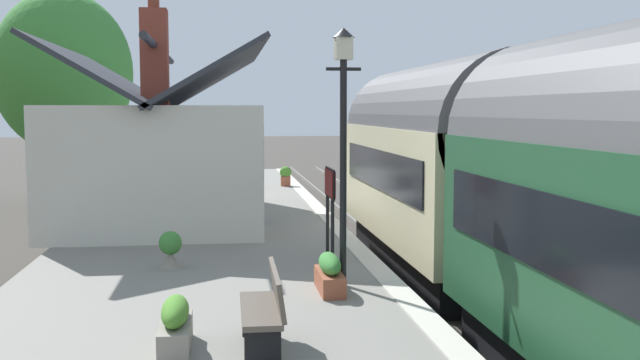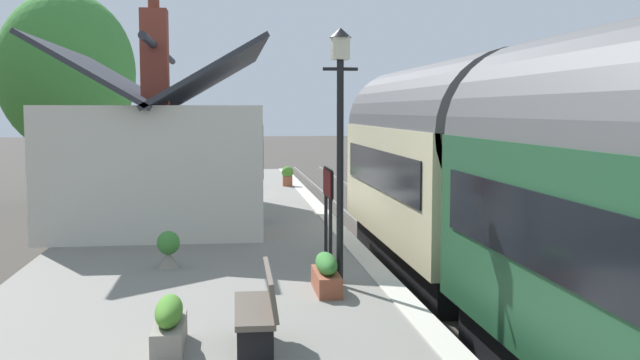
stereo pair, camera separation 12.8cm
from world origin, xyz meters
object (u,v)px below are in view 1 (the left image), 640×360
Objects in this scene: bench_near_building at (236,175)px; station_sign_board at (330,191)px; bench_mid_platform at (266,307)px; tree_behind_building at (63,73)px; planter_edge_far at (286,175)px; planter_by_door at (330,273)px; station_building at (162,158)px; planter_bench_right at (170,250)px; lamp_post_platform at (343,107)px; planter_corner_building at (175,325)px; train at (512,182)px.

bench_near_building is 0.90× the size of station_sign_board.
bench_mid_platform is 0.19× the size of tree_behind_building.
planter_by_door is at bearing 177.63° from planter_edge_far.
tree_behind_building reaches higher than station_building.
lamp_post_platform is at bearing -121.16° from planter_bench_right.
bench_near_building is 16.23m from planter_corner_building.
train is 13.50m from bench_near_building.
lamp_post_platform is at bearing -156.45° from station_building.
station_sign_board is (-5.28, -3.19, -0.25)m from station_building.
train is at bearing -71.34° from planter_by_door.
lamp_post_platform is (2.86, -1.28, 2.11)m from bench_mid_platform.
planter_corner_building is at bearing 139.68° from planter_by_door.
planter_edge_far reaches higher than planter_corner_building.
station_sign_board reaches higher than bench_mid_platform.
planter_edge_far is 1.15× the size of planter_bench_right.
bench_near_building reaches higher than planter_edge_far.
planter_corner_building is at bearing 171.33° from planter_edge_far.
lamp_post_platform is (-1.56, -2.57, 2.29)m from planter_bench_right.
tree_behind_building is at bearing 60.90° from bench_near_building.
bench_near_building is 1.36× the size of planter_corner_building.
planter_corner_building is at bearing 176.71° from bench_near_building.
train is at bearing -148.05° from tree_behind_building.
station_building is 10.80m from tree_behind_building.
planter_edge_far is 0.19× the size of lamp_post_platform.
station_building reaches higher than planter_by_door.
station_sign_board is at bearing -153.94° from tree_behind_building.
train is 11.28× the size of bench_mid_platform.
planter_by_door is (-13.85, -1.06, -0.22)m from bench_near_building.
lamp_post_platform reaches higher than train.
planter_corner_building is 0.14× the size of tree_behind_building.
station_building is 6.70m from bench_near_building.
planter_by_door is 18.88m from tree_behind_building.
planter_edge_far is at bearing -1.32° from station_sign_board.
planter_bench_right is at bearing 173.94° from bench_near_building.
station_sign_board is at bearing -16.05° from bench_mid_platform.
station_sign_board is at bearing -173.25° from bench_near_building.
bench_mid_platform is at bearing 174.54° from planter_edge_far.
station_building is at bearing -156.90° from tree_behind_building.
tree_behind_building is at bearing 17.00° from planter_bench_right.
bench_near_building is 7.59m from tree_behind_building.
bench_near_building is at bearing -15.83° from station_building.
station_sign_board is (1.16, 2.74, -0.22)m from train.
train is 5.57m from planter_bench_right.
station_sign_board reaches higher than planter_edge_far.
station_sign_board is (1.86, -0.08, -1.40)m from lamp_post_platform.
train reaches higher than planter_by_door.
planter_edge_far is 14.54m from lamp_post_platform.
tree_behind_building is (2.46, 7.61, 3.49)m from planter_edge_far.
planter_bench_right is at bearing -163.00° from tree_behind_building.
planter_edge_far is 0.67× the size of planter_by_door.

